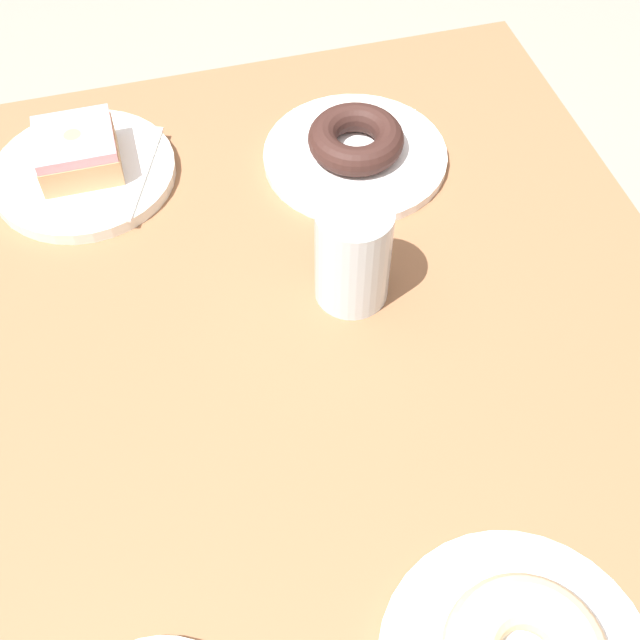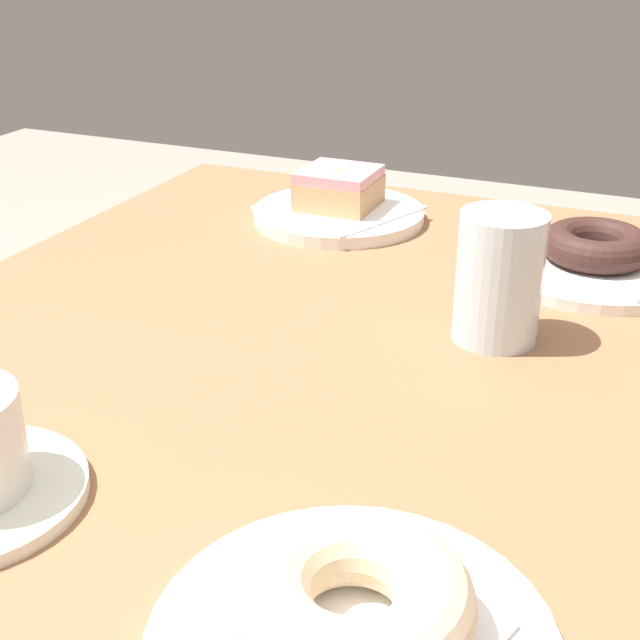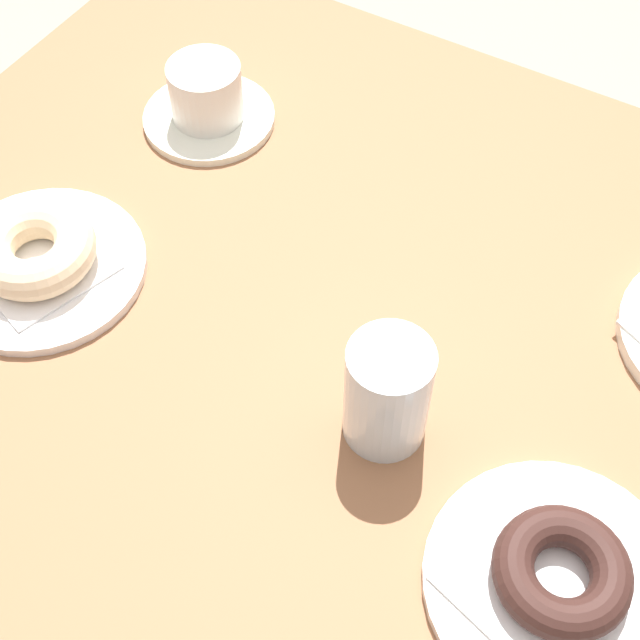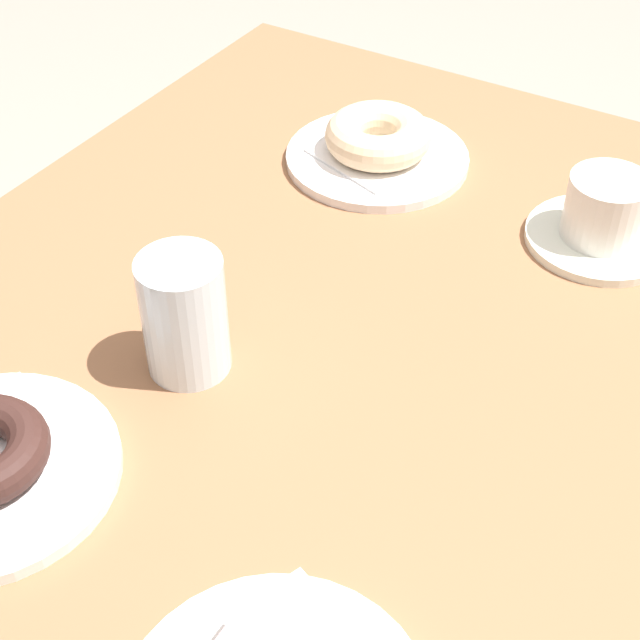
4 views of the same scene
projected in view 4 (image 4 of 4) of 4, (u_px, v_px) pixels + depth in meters
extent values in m
cube|color=#90603F|center=(346.00, 347.00, 0.84)|extent=(0.95, 0.80, 0.05)
cylinder|color=#925C47|center=(274.00, 292.00, 1.47)|extent=(0.06, 0.06, 0.67)
cylinder|color=white|center=(377.00, 158.00, 1.02)|extent=(0.20, 0.20, 0.01)
cube|color=white|center=(377.00, 153.00, 1.02)|extent=(0.14, 0.14, 0.00)
torus|color=beige|center=(378.00, 136.00, 1.01)|extent=(0.11, 0.11, 0.04)
cylinder|color=silver|center=(184.00, 316.00, 0.76)|extent=(0.07, 0.07, 0.11)
cylinder|color=white|center=(598.00, 238.00, 0.92)|extent=(0.14, 0.14, 0.01)
cylinder|color=white|center=(606.00, 208.00, 0.89)|extent=(0.08, 0.08, 0.06)
cylinder|color=black|center=(612.00, 183.00, 0.88)|extent=(0.07, 0.07, 0.00)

